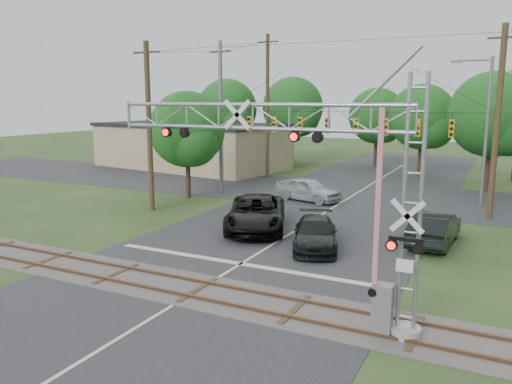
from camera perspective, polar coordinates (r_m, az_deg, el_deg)
The scene contains 14 objects.
ground at distance 17.95m, azimuth -10.31°, elevation -13.19°, with size 160.00×160.00×0.00m, color #253E1C.
road_main at distance 26.14m, azimuth 2.96°, elevation -5.41°, with size 14.00×90.00×0.02m, color #292A2C.
road_cross at distance 39.05m, azimuth 11.23°, elevation -0.28°, with size 90.00×12.00×0.02m, color #292A2C.
railroad_track at distance 19.44m, azimuth -6.72°, elevation -11.09°, with size 90.00×3.20×0.17m.
crossing_gantry at distance 15.87m, azimuth 5.84°, elevation 2.13°, with size 11.01×1.01×7.94m.
traffic_signal_span at distance 34.34m, azimuth 11.15°, elevation 7.81°, with size 19.34×0.36×11.50m.
pickup_black at distance 27.87m, azimuth -0.00°, elevation -2.43°, with size 3.10×6.72×1.87m, color black.
car_dark at distance 24.61m, azimuth 6.79°, elevation -4.72°, with size 2.06×5.06×1.47m, color black.
sedan_silver at distance 36.01m, azimuth 5.96°, elevation 0.31°, with size 1.99×4.94×1.68m, color #A7AAAF.
suv_dark at distance 26.60m, azimuth 19.72°, elevation -3.87°, with size 1.79×5.15×1.70m, color black.
commercial_building at distance 54.23m, azimuth -7.49°, elevation 5.31°, with size 21.52×13.22×4.73m.
streetlight at distance 37.21m, azimuth 24.60°, elevation 7.12°, with size 2.67×0.28×10.00m.
utility_poles at distance 36.79m, azimuth 15.04°, elevation 8.34°, with size 24.12×29.44×12.96m.
treeline at distance 49.29m, azimuth 12.62°, elevation 8.40°, with size 50.44×29.94×9.80m.
Camera 1 is at (10.02, -13.06, 7.14)m, focal length 35.00 mm.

